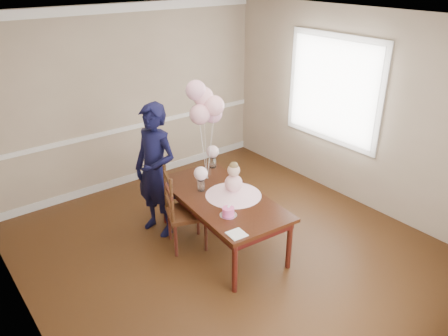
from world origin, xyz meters
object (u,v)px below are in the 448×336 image
birthday_cake (228,211)px  dining_chair_seat (187,213)px  woman (156,171)px  dining_table_top (222,198)px

birthday_cake → dining_chair_seat: 0.69m
dining_chair_seat → woman: size_ratio=0.26×
birthday_cake → dining_table_top: bearing=61.5°
dining_table_top → woman: size_ratio=1.03×
dining_table_top → birthday_cake: 0.44m
birthday_cake → woman: size_ratio=0.08×
dining_table_top → dining_chair_seat: dining_table_top is taller
dining_table_top → dining_chair_seat: bearing=152.0°
dining_table_top → birthday_cake: birthday_cake is taller
birthday_cake → dining_chair_seat: (-0.15, 0.62, -0.26)m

